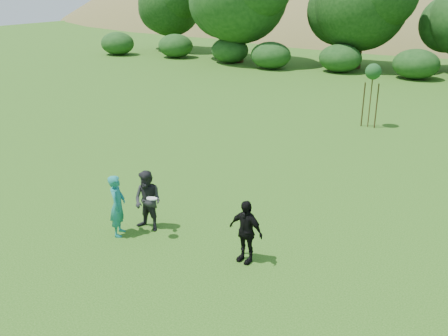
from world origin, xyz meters
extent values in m
plane|color=#19470C|center=(0.00, 0.00, 0.00)|extent=(120.00, 120.00, 0.00)
imported|color=#1B7B76|center=(-1.31, -0.10, 0.82)|extent=(0.63, 0.71, 1.64)
imported|color=#242426|center=(-0.83, 0.51, 0.82)|extent=(0.80, 0.63, 1.64)
imported|color=black|center=(2.12, 0.44, 0.77)|extent=(0.95, 0.49, 1.55)
cylinder|color=white|center=(-0.42, 0.19, 1.11)|extent=(0.27, 0.27, 0.07)
cylinder|color=#3F2F18|center=(1.35, 13.38, 1.25)|extent=(0.05, 0.05, 2.50)
sphere|color=#1A4A1C|center=(1.35, 13.38, 2.50)|extent=(0.70, 0.70, 0.70)
cylinder|color=#342714|center=(1.05, 13.38, 1.00)|extent=(0.06, 0.06, 2.00)
cylinder|color=#392A16|center=(1.65, 13.38, 1.00)|extent=(0.06, 0.06, 2.00)
ellipsoid|color=olive|center=(-25.00, 70.00, -12.10)|extent=(110.00, 70.00, 44.00)
ellipsoid|color=olive|center=(-5.00, 58.00, -7.70)|extent=(80.00, 50.00, 28.00)
cylinder|color=#3A2616|center=(-22.00, 30.00, 1.31)|extent=(0.65, 0.65, 2.62)
sphere|color=#194214|center=(-22.00, 30.00, 4.22)|extent=(5.80, 5.80, 5.80)
cylinder|color=#3A2616|center=(-13.00, 27.00, 1.57)|extent=(0.73, 0.73, 3.15)
cylinder|color=#3A2616|center=(-4.00, 29.00, 1.40)|extent=(0.68, 0.68, 2.80)
sphere|color=#194214|center=(-4.00, 29.00, 4.66)|extent=(6.73, 6.73, 6.73)
camera|label=1|loc=(6.98, -8.63, 6.21)|focal=40.00mm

